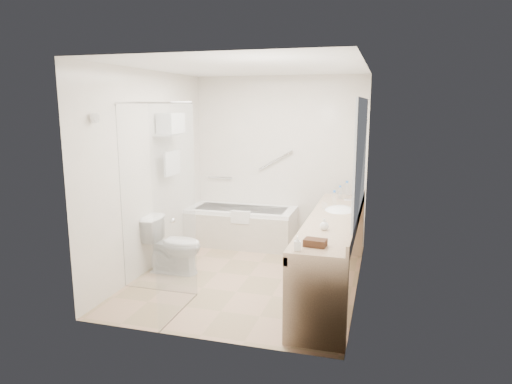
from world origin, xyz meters
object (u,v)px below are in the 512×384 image
(bathtub, at_px, (241,226))
(vanity_counter, at_px, (333,236))
(water_bottle_left, at_px, (334,198))
(toilet, at_px, (174,245))
(amenity_basket, at_px, (315,243))

(bathtub, bearing_deg, vanity_counter, -42.35)
(water_bottle_left, bearing_deg, toilet, -162.16)
(vanity_counter, xyz_separation_m, amenity_basket, (-0.04, -1.09, 0.24))
(amenity_basket, xyz_separation_m, water_bottle_left, (-0.03, 1.72, 0.05))
(bathtub, xyz_separation_m, amenity_basket, (1.48, -2.48, 0.61))
(amenity_basket, bearing_deg, water_bottle_left, 90.84)
(vanity_counter, bearing_deg, amenity_basket, -92.14)
(amenity_basket, height_order, water_bottle_left, water_bottle_left)
(toilet, distance_m, amenity_basket, 2.29)
(toilet, xyz_separation_m, amenity_basket, (1.93, -1.11, 0.53))
(toilet, bearing_deg, water_bottle_left, -73.61)
(amenity_basket, distance_m, water_bottle_left, 1.73)
(bathtub, height_order, water_bottle_left, water_bottle_left)
(bathtub, relative_size, water_bottle_left, 8.51)
(vanity_counter, relative_size, amenity_basket, 13.93)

